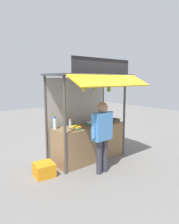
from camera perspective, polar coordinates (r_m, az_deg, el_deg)
name	(u,v)px	position (r m, az deg, el deg)	size (l,w,h in m)	color
ground_plane	(90,159)	(5.57, 0.00, -12.99)	(20.00, 20.00, 0.00)	slate
stall_counter	(90,142)	(5.41, 0.00, -8.49)	(1.94, 0.67, 0.92)	olive
stall_structure	(86,100)	(5.29, -0.96, 3.41)	(2.14, 1.59, 2.58)	#4C4742
water_bottle_front_right	(70,122)	(5.18, -5.44, -2.79)	(0.07, 0.07, 0.24)	silver
water_bottle_back_right	(55,123)	(4.94, -9.72, -3.13)	(0.08, 0.08, 0.30)	silver
water_bottle_right	(106,117)	(5.91, 4.75, -1.37)	(0.06, 0.06, 0.22)	silver
magazine_stack_far_left	(92,124)	(5.33, 0.70, -3.25)	(0.24, 0.28, 0.07)	blue
magazine_stack_front_left	(76,128)	(4.87, -3.87, -4.46)	(0.21, 0.26, 0.07)	black
magazine_stack_mid_left	(114,120)	(5.72, 6.96, -2.35)	(0.27, 0.26, 0.09)	yellow
magazine_stack_center	(102,123)	(5.46, 3.55, -2.97)	(0.25, 0.26, 0.07)	orange
banana_bunch_inner_left	(93,86)	(4.67, 1.10, 7.20)	(0.08, 0.09, 0.23)	#332D23
banana_bunch_leftmost	(109,89)	(5.01, 5.44, 6.55)	(0.11, 0.11, 0.31)	#332D23
banana_bunch_rightmost	(84,88)	(4.48, -1.69, 6.87)	(0.11, 0.10, 0.26)	#332D23
vendor_person	(102,131)	(4.50, 3.61, -5.35)	(0.61, 0.23, 1.62)	#383842
plastic_crate	(44,170)	(4.72, -12.63, -15.52)	(0.41, 0.41, 0.29)	orange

